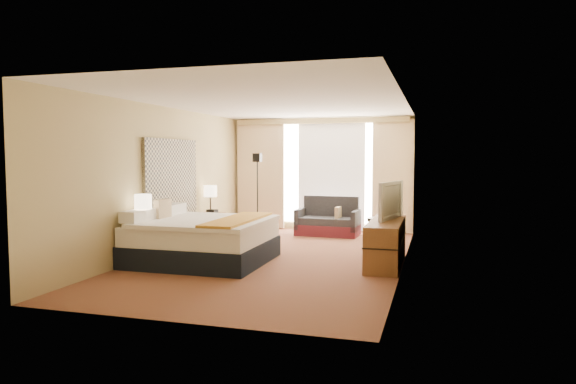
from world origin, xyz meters
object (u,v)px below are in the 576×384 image
(lamp_right, at_px, (210,192))
(television, at_px, (385,200))
(bed, at_px, (202,239))
(media_dresser, at_px, (386,243))
(loveseat, at_px, (328,222))
(nightstand_right, at_px, (211,226))
(nightstand_left, at_px, (144,247))
(desk_chair, at_px, (380,221))
(floor_lamp, at_px, (257,177))
(lamp_left, at_px, (143,202))

(lamp_right, relative_size, television, 0.53)
(television, bearing_deg, bed, 120.97)
(media_dresser, xyz_separation_m, television, (-0.05, 0.24, 0.65))
(television, bearing_deg, loveseat, 43.80)
(nightstand_right, bearing_deg, nightstand_left, -90.00)
(nightstand_left, relative_size, desk_chair, 0.58)
(nightstand_right, bearing_deg, desk_chair, 11.04)
(nightstand_right, height_order, loveseat, loveseat)
(floor_lamp, bearing_deg, nightstand_left, -102.13)
(bed, bearing_deg, floor_lamp, 91.74)
(floor_lamp, bearing_deg, nightstand_right, -130.27)
(floor_lamp, relative_size, lamp_left, 3.13)
(media_dresser, height_order, lamp_right, lamp_right)
(nightstand_left, relative_size, lamp_right, 0.98)
(loveseat, relative_size, television, 1.29)
(loveseat, relative_size, lamp_right, 2.43)
(nightstand_right, bearing_deg, loveseat, 30.54)
(desk_chair, height_order, lamp_right, lamp_right)
(desk_chair, bearing_deg, media_dresser, -92.78)
(nightstand_right, xyz_separation_m, media_dresser, (3.70, -1.45, 0.07))
(bed, distance_m, lamp_right, 2.40)
(nightstand_left, height_order, bed, bed)
(media_dresser, xyz_separation_m, desk_chair, (-0.32, 2.11, 0.07))
(floor_lamp, bearing_deg, lamp_left, -102.05)
(lamp_right, distance_m, television, 3.90)
(media_dresser, height_order, floor_lamp, floor_lamp)
(desk_chair, bearing_deg, television, -93.19)
(lamp_right, bearing_deg, bed, -68.64)
(nightstand_left, distance_m, desk_chair, 4.63)
(media_dresser, xyz_separation_m, floor_lamp, (-2.98, 2.30, 0.91))
(lamp_left, bearing_deg, floor_lamp, 77.95)
(bed, bearing_deg, television, 17.22)
(nightstand_left, xyz_separation_m, desk_chair, (3.38, 3.16, 0.15))
(lamp_right, bearing_deg, television, -19.10)
(nightstand_left, bearing_deg, desk_chair, 43.04)
(bed, xyz_separation_m, desk_chair, (2.57, 2.75, 0.06))
(nightstand_left, distance_m, nightstand_right, 2.50)
(bed, height_order, television, television)
(nightstand_left, height_order, floor_lamp, floor_lamp)
(media_dresser, bearing_deg, floor_lamp, 142.34)
(bed, bearing_deg, lamp_left, -152.00)
(bed, distance_m, lamp_left, 1.11)
(desk_chair, bearing_deg, lamp_right, 178.50)
(floor_lamp, bearing_deg, television, -35.06)
(nightstand_left, xyz_separation_m, lamp_right, (-0.03, 2.57, 0.71))
(lamp_left, bearing_deg, nightstand_left, 95.23)
(nightstand_right, distance_m, loveseat, 2.56)
(lamp_right, bearing_deg, desk_chair, 9.80)
(television, bearing_deg, desk_chair, 21.86)
(loveseat, height_order, floor_lamp, floor_lamp)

